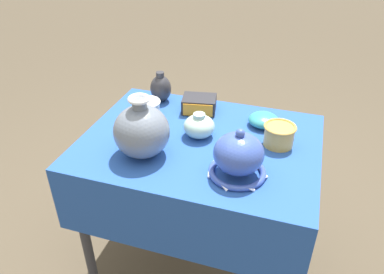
{
  "coord_description": "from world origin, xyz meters",
  "views": [
    {
      "loc": [
        0.37,
        -1.28,
        1.67
      ],
      "look_at": [
        0.01,
        -0.13,
        0.89
      ],
      "focal_mm": 35.0,
      "sensor_mm": 36.0,
      "label": 1
    }
  ],
  "objects_px": {
    "cup_wide_ochre": "(279,135)",
    "mosaic_tile_box": "(199,104)",
    "bowl_shallow_teal": "(263,120)",
    "jar_round_celadon": "(199,126)",
    "cup_wide_ivory": "(147,107)",
    "jar_round_charcoal": "(161,88)",
    "vase_dome_bell": "(238,156)",
    "vase_tall_bulbous": "(142,131)"
  },
  "relations": [
    {
      "from": "cup_wide_ivory",
      "to": "vase_tall_bulbous",
      "type": "bearing_deg",
      "value": -69.41
    },
    {
      "from": "cup_wide_ochre",
      "to": "jar_round_charcoal",
      "type": "relative_size",
      "value": 0.86
    },
    {
      "from": "mosaic_tile_box",
      "to": "jar_round_celadon",
      "type": "relative_size",
      "value": 1.32
    },
    {
      "from": "cup_wide_ivory",
      "to": "jar_round_celadon",
      "type": "xyz_separation_m",
      "value": [
        0.29,
        -0.11,
        0.01
      ]
    },
    {
      "from": "vase_dome_bell",
      "to": "bowl_shallow_teal",
      "type": "bearing_deg",
      "value": 84.39
    },
    {
      "from": "bowl_shallow_teal",
      "to": "jar_round_charcoal",
      "type": "bearing_deg",
      "value": 170.71
    },
    {
      "from": "mosaic_tile_box",
      "to": "jar_round_celadon",
      "type": "distance_m",
      "value": 0.23
    },
    {
      "from": "vase_dome_bell",
      "to": "cup_wide_ochre",
      "type": "bearing_deg",
      "value": 63.84
    },
    {
      "from": "bowl_shallow_teal",
      "to": "vase_dome_bell",
      "type": "bearing_deg",
      "value": -95.61
    },
    {
      "from": "vase_dome_bell",
      "to": "cup_wide_ivory",
      "type": "xyz_separation_m",
      "value": [
        -0.5,
        0.32,
        -0.04
      ]
    },
    {
      "from": "mosaic_tile_box",
      "to": "bowl_shallow_teal",
      "type": "xyz_separation_m",
      "value": [
        0.31,
        -0.04,
        -0.01
      ]
    },
    {
      "from": "jar_round_celadon",
      "to": "jar_round_charcoal",
      "type": "bearing_deg",
      "value": 136.96
    },
    {
      "from": "cup_wide_ivory",
      "to": "jar_round_celadon",
      "type": "height_order",
      "value": "jar_round_celadon"
    },
    {
      "from": "jar_round_charcoal",
      "to": "jar_round_celadon",
      "type": "bearing_deg",
      "value": -43.04
    },
    {
      "from": "cup_wide_ivory",
      "to": "cup_wide_ochre",
      "type": "height_order",
      "value": "cup_wide_ochre"
    },
    {
      "from": "cup_wide_ochre",
      "to": "jar_round_charcoal",
      "type": "distance_m",
      "value": 0.65
    },
    {
      "from": "bowl_shallow_teal",
      "to": "jar_round_celadon",
      "type": "distance_m",
      "value": 0.3
    },
    {
      "from": "vase_dome_bell",
      "to": "mosaic_tile_box",
      "type": "xyz_separation_m",
      "value": [
        -0.28,
        0.43,
        -0.04
      ]
    },
    {
      "from": "vase_dome_bell",
      "to": "cup_wide_ochre",
      "type": "xyz_separation_m",
      "value": [
        0.12,
        0.25,
        -0.03
      ]
    },
    {
      "from": "vase_dome_bell",
      "to": "mosaic_tile_box",
      "type": "height_order",
      "value": "vase_dome_bell"
    },
    {
      "from": "vase_dome_bell",
      "to": "cup_wide_ivory",
      "type": "distance_m",
      "value": 0.6
    },
    {
      "from": "vase_tall_bulbous",
      "to": "vase_dome_bell",
      "type": "bearing_deg",
      "value": -2.07
    },
    {
      "from": "cup_wide_ochre",
      "to": "mosaic_tile_box",
      "type": "bearing_deg",
      "value": 155.66
    },
    {
      "from": "jar_round_celadon",
      "to": "cup_wide_ivory",
      "type": "bearing_deg",
      "value": 158.72
    },
    {
      "from": "cup_wide_ochre",
      "to": "jar_round_celadon",
      "type": "xyz_separation_m",
      "value": [
        -0.33,
        -0.04,
        0.0
      ]
    },
    {
      "from": "vase_tall_bulbous",
      "to": "bowl_shallow_teal",
      "type": "xyz_separation_m",
      "value": [
        0.42,
        0.37,
        -0.08
      ]
    },
    {
      "from": "mosaic_tile_box",
      "to": "jar_round_charcoal",
      "type": "height_order",
      "value": "jar_round_charcoal"
    },
    {
      "from": "cup_wide_ivory",
      "to": "jar_round_celadon",
      "type": "relative_size",
      "value": 0.97
    },
    {
      "from": "vase_tall_bulbous",
      "to": "cup_wide_ivory",
      "type": "bearing_deg",
      "value": 110.59
    },
    {
      "from": "vase_dome_bell",
      "to": "vase_tall_bulbous",
      "type": "bearing_deg",
      "value": 177.93
    },
    {
      "from": "jar_round_charcoal",
      "to": "cup_wide_ochre",
      "type": "bearing_deg",
      "value": -20.14
    },
    {
      "from": "bowl_shallow_teal",
      "to": "cup_wide_ochre",
      "type": "bearing_deg",
      "value": -58.88
    },
    {
      "from": "cup_wide_ivory",
      "to": "mosaic_tile_box",
      "type": "bearing_deg",
      "value": 24.59
    },
    {
      "from": "vase_dome_bell",
      "to": "mosaic_tile_box",
      "type": "relative_size",
      "value": 1.29
    },
    {
      "from": "vase_tall_bulbous",
      "to": "vase_dome_bell",
      "type": "distance_m",
      "value": 0.39
    },
    {
      "from": "mosaic_tile_box",
      "to": "bowl_shallow_teal",
      "type": "relative_size",
      "value": 1.3
    },
    {
      "from": "jar_round_celadon",
      "to": "jar_round_charcoal",
      "type": "height_order",
      "value": "jar_round_charcoal"
    },
    {
      "from": "cup_wide_ochre",
      "to": "bowl_shallow_teal",
      "type": "bearing_deg",
      "value": 121.12
    },
    {
      "from": "cup_wide_ochre",
      "to": "jar_round_charcoal",
      "type": "xyz_separation_m",
      "value": [
        -0.61,
        0.22,
        0.02
      ]
    },
    {
      "from": "jar_round_charcoal",
      "to": "bowl_shallow_teal",
      "type": "bearing_deg",
      "value": -9.29
    },
    {
      "from": "vase_tall_bulbous",
      "to": "cup_wide_ochre",
      "type": "relative_size",
      "value": 1.9
    },
    {
      "from": "vase_tall_bulbous",
      "to": "vase_dome_bell",
      "type": "height_order",
      "value": "vase_tall_bulbous"
    }
  ]
}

